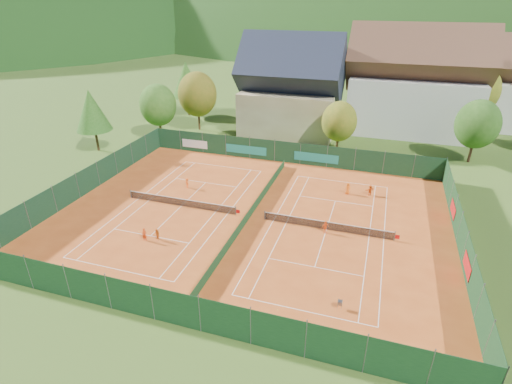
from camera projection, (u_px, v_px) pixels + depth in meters
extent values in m
plane|color=#36551A|center=(250.00, 217.00, 41.78)|extent=(600.00, 600.00, 0.00)
cube|color=#B84C1B|center=(250.00, 217.00, 41.77)|extent=(40.00, 32.00, 0.01)
cube|color=white|center=(222.00, 166.00, 54.10)|extent=(10.97, 0.06, 0.00)
cube|color=white|center=(116.00, 269.00, 33.83)|extent=(10.97, 0.06, 0.00)
cube|color=white|center=(138.00, 199.00, 45.48)|extent=(0.06, 23.77, 0.00)
cube|color=white|center=(228.00, 213.00, 42.46)|extent=(0.06, 23.77, 0.00)
cube|color=white|center=(149.00, 201.00, 45.10)|extent=(0.06, 23.77, 0.00)
cube|color=white|center=(216.00, 211.00, 42.83)|extent=(0.06, 23.77, 0.00)
cube|color=white|center=(206.00, 183.00, 49.43)|extent=(8.23, 0.06, 0.00)
cube|color=white|center=(151.00, 236.00, 38.51)|extent=(8.23, 0.06, 0.00)
cube|color=white|center=(181.00, 206.00, 43.97)|extent=(0.06, 12.80, 0.00)
cube|color=white|center=(341.00, 182.00, 49.69)|extent=(10.97, 0.06, 0.00)
cube|color=white|center=(301.00, 310.00, 29.42)|extent=(10.97, 0.06, 0.00)
cube|color=white|center=(273.00, 221.00, 41.07)|extent=(0.06, 23.77, 0.00)
cube|color=white|center=(384.00, 239.00, 38.04)|extent=(0.06, 23.77, 0.00)
cube|color=white|center=(286.00, 223.00, 40.69)|extent=(0.06, 23.77, 0.00)
cube|color=white|center=(369.00, 236.00, 38.42)|extent=(0.06, 23.77, 0.00)
cube|color=white|center=(335.00, 201.00, 45.01)|extent=(8.23, 0.06, 0.00)
cube|color=white|center=(315.00, 267.00, 34.10)|extent=(8.23, 0.06, 0.00)
cube|color=white|center=(326.00, 229.00, 39.56)|extent=(0.06, 12.80, 0.00)
cylinder|color=#59595B|center=(131.00, 194.00, 45.51)|extent=(0.10, 0.10, 1.02)
cylinder|color=#59595B|center=(236.00, 211.00, 41.98)|extent=(0.10, 0.10, 1.02)
cube|color=black|center=(181.00, 202.00, 43.77)|extent=(12.80, 0.02, 0.86)
cube|color=white|center=(181.00, 199.00, 43.58)|extent=(12.80, 0.04, 0.06)
cube|color=red|center=(238.00, 211.00, 41.94)|extent=(0.40, 0.04, 0.40)
cylinder|color=#59595B|center=(265.00, 215.00, 41.10)|extent=(0.10, 0.10, 1.02)
cylinder|color=#59595B|center=(395.00, 236.00, 37.57)|extent=(0.10, 0.10, 1.02)
cube|color=black|center=(327.00, 226.00, 39.36)|extent=(12.80, 0.02, 0.86)
cube|color=white|center=(327.00, 222.00, 39.17)|extent=(12.80, 0.04, 0.06)
cube|color=red|center=(397.00, 237.00, 37.53)|extent=(0.40, 0.04, 0.40)
cube|color=#163D1E|center=(250.00, 213.00, 41.55)|extent=(0.03, 28.80, 1.00)
cube|color=#14371F|center=(287.00, 152.00, 54.74)|extent=(40.00, 0.04, 3.00)
cube|color=teal|center=(246.00, 150.00, 56.48)|extent=(6.00, 0.03, 1.20)
cube|color=teal|center=(316.00, 158.00, 53.72)|extent=(6.00, 0.03, 1.20)
cube|color=silver|center=(195.00, 144.00, 58.69)|extent=(4.00, 0.03, 1.20)
cube|color=#14371A|center=(176.00, 309.00, 27.46)|extent=(40.00, 0.04, 3.00)
cube|color=#143721|center=(88.00, 180.00, 46.62)|extent=(0.04, 32.00, 3.00)
cube|color=#123218|center=(462.00, 237.00, 35.59)|extent=(0.04, 32.00, 3.00)
cube|color=#B21414|center=(467.00, 266.00, 32.33)|extent=(0.03, 3.00, 1.20)
cube|color=#B21414|center=(453.00, 209.00, 40.85)|extent=(0.03, 3.00, 1.20)
cube|color=beige|center=(290.00, 111.00, 66.62)|extent=(15.00, 12.00, 7.00)
cube|color=#1E2333|center=(292.00, 71.00, 63.74)|extent=(16.20, 12.00, 12.00)
cube|color=silver|center=(411.00, 105.00, 66.05)|extent=(20.00, 11.00, 9.00)
cube|color=brown|center=(419.00, 59.00, 62.84)|extent=(21.60, 11.00, 11.00)
cube|color=silver|center=(495.00, 103.00, 69.24)|extent=(16.00, 10.00, 8.00)
cube|color=brown|center=(505.00, 64.00, 66.35)|extent=(17.28, 10.00, 10.00)
cylinder|color=#483319|center=(161.00, 130.00, 64.27)|extent=(0.36, 0.36, 2.80)
ellipsoid|color=#31611B|center=(158.00, 105.00, 62.49)|extent=(5.72, 5.72, 6.58)
cylinder|color=#4B301A|center=(199.00, 121.00, 68.20)|extent=(0.36, 0.36, 3.15)
ellipsoid|color=olive|center=(197.00, 94.00, 66.20)|extent=(6.44, 6.44, 7.40)
cylinder|color=#4A321A|center=(188.00, 106.00, 76.60)|extent=(0.36, 0.36, 3.50)
cone|color=#2C5F1B|center=(186.00, 79.00, 74.38)|extent=(5.60, 5.60, 6.50)
cylinder|color=#4C2F1B|center=(337.00, 145.00, 58.33)|extent=(0.36, 0.36, 2.45)
ellipsoid|color=olive|center=(339.00, 121.00, 56.77)|extent=(5.01, 5.01, 5.76)
cylinder|color=#492A1A|center=(470.00, 152.00, 54.99)|extent=(0.36, 0.36, 2.80)
ellipsoid|color=#275117|center=(478.00, 124.00, 53.22)|extent=(5.72, 5.72, 6.58)
cylinder|color=#482F19|center=(97.00, 140.00, 59.02)|extent=(0.36, 0.36, 3.15)
cone|color=#295C1A|center=(91.00, 110.00, 57.02)|extent=(5.04, 5.04, 5.85)
cylinder|color=#492D1A|center=(470.00, 120.00, 67.93)|extent=(0.36, 0.36, 3.50)
ellipsoid|color=olive|center=(477.00, 90.00, 65.71)|extent=(7.15, 7.15, 8.22)
ellipsoid|color=black|center=(385.00, 84.00, 313.60)|extent=(440.00, 440.00, 242.00)
ellipsoid|color=black|center=(5.00, 94.00, 254.70)|extent=(340.00, 340.00, 204.00)
cylinder|color=slate|center=(337.00, 305.00, 29.36)|extent=(0.02, 0.02, 0.80)
cylinder|color=slate|center=(342.00, 306.00, 29.27)|extent=(0.02, 0.02, 0.80)
cylinder|color=slate|center=(338.00, 302.00, 29.61)|extent=(0.02, 0.02, 0.80)
cylinder|color=slate|center=(342.00, 303.00, 29.53)|extent=(0.02, 0.02, 0.80)
cube|color=slate|center=(340.00, 303.00, 29.38)|extent=(0.34, 0.34, 0.30)
ellipsoid|color=#CCD833|center=(340.00, 302.00, 29.36)|extent=(0.28, 0.28, 0.16)
sphere|color=#CCD833|center=(139.00, 231.00, 39.22)|extent=(0.07, 0.07, 0.07)
sphere|color=#CCD833|center=(278.00, 310.00, 29.43)|extent=(0.07, 0.07, 0.07)
sphere|color=#CCD833|center=(287.00, 212.00, 42.66)|extent=(0.07, 0.07, 0.07)
sphere|color=#CCD833|center=(264.00, 178.00, 50.65)|extent=(0.07, 0.07, 0.07)
sphere|color=#CCD833|center=(319.00, 257.00, 35.36)|extent=(0.07, 0.07, 0.07)
imported|color=#CF3F12|center=(144.00, 235.00, 37.51)|extent=(0.52, 0.38, 1.33)
imported|color=#D05812|center=(157.00, 235.00, 37.62)|extent=(0.71, 0.64, 1.18)
imported|color=#F95A16|center=(187.00, 183.00, 47.85)|extent=(0.94, 0.85, 1.26)
imported|color=#EF5815|center=(325.00, 227.00, 38.76)|extent=(0.78, 0.73, 1.29)
imported|color=orange|center=(348.00, 188.00, 46.35)|extent=(0.81, 0.67, 1.42)
imported|color=#E25914|center=(370.00, 190.00, 46.08)|extent=(1.16, 1.05, 1.28)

